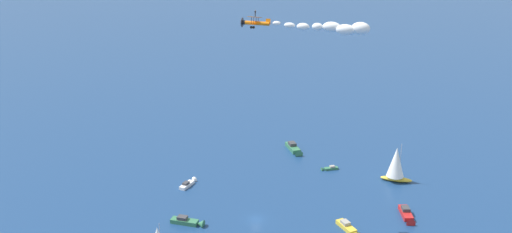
{
  "coord_description": "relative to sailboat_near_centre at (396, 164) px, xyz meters",
  "views": [
    {
      "loc": [
        -30.33,
        -126.93,
        73.84
      ],
      "look_at": [
        0.0,
        0.0,
        28.16
      ],
      "focal_mm": 40.17,
      "sensor_mm": 36.0,
      "label": 1
    }
  ],
  "objects": [
    {
      "name": "motorboat_inshore",
      "position": [
        -24.09,
        -23.53,
        -4.77
      ],
      "size": [
        3.66,
        8.48,
        2.39
      ],
      "color": "gold",
      "rests_on": "ground_plane"
    },
    {
      "name": "motorboat_outer_ring_a",
      "position": [
        -22.26,
        28.69,
        -4.61
      ],
      "size": [
        3.14,
        10.4,
        2.99
      ],
      "color": "#33704C",
      "rests_on": "ground_plane"
    },
    {
      "name": "motorboat_far_stbd",
      "position": [
        -62.35,
        -11.07,
        -4.73
      ],
      "size": [
        8.7,
        6.29,
        2.54
      ],
      "color": "#33704C",
      "rests_on": "ground_plane"
    },
    {
      "name": "motorboat_far_port",
      "position": [
        -6.9,
        -20.84,
        -4.7
      ],
      "size": [
        4.47,
        9.45,
        2.66
      ],
      "color": "#B21E1E",
      "rests_on": "ground_plane"
    },
    {
      "name": "biplane_lead",
      "position": [
        -45.45,
        -12.5,
        45.53
      ],
      "size": [
        7.02,
        7.01,
        3.67
      ],
      "color": "orange"
    },
    {
      "name": "wingwalker_lead",
      "position": [
        -45.26,
        -12.17,
        47.65
      ],
      "size": [
        0.84,
        1.33,
        1.53
      ],
      "color": "black"
    },
    {
      "name": "smoke_trail_lead",
      "position": [
        -29.11,
        -22.56,
        45.36
      ],
      "size": [
        19.98,
        13.9,
        3.47
      ],
      "color": "white"
    },
    {
      "name": "sailboat_near_centre",
      "position": [
        0.0,
        0.0,
        0.0
      ],
      "size": [
        9.23,
        7.15,
        11.87
      ],
      "color": "gold",
      "rests_on": "ground_plane"
    },
    {
      "name": "motorboat_outer_ring_b",
      "position": [
        -16.2,
        11.97,
        -5.0
      ],
      "size": [
        5.36,
        1.39,
        1.56
      ],
      "color": "#33704C",
      "rests_on": "ground_plane"
    },
    {
      "name": "motorboat_trailing",
      "position": [
        -59.65,
        11.27,
        -4.88
      ],
      "size": [
        5.77,
        6.44,
        2.0
      ],
      "color": "white",
      "rests_on": "ground_plane"
    },
    {
      "name": "ground_plane",
      "position": [
        -45.22,
        -12.67,
        -5.42
      ],
      "size": [
        2000.0,
        2000.0,
        0.0
      ],
      "primitive_type": "plane",
      "color": "navy"
    }
  ]
}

